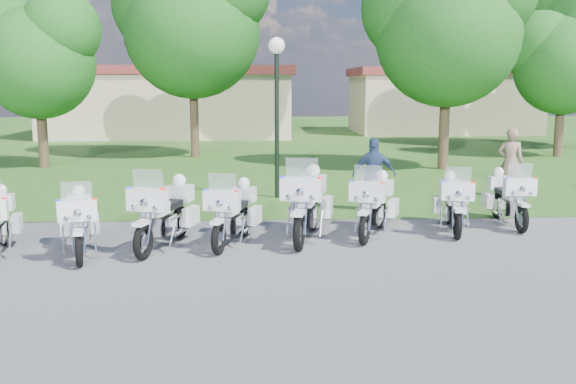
{
  "coord_description": "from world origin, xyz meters",
  "views": [
    {
      "loc": [
        -0.88,
        -11.24,
        3.03
      ],
      "look_at": [
        -0.28,
        1.2,
        0.95
      ],
      "focal_mm": 40.0,
      "sensor_mm": 36.0,
      "label": 1
    }
  ],
  "objects_px": {
    "motorcycle_6": "(375,204)",
    "bystander_a": "(510,163)",
    "motorcycle_3": "(165,212)",
    "motorcycle_5": "(308,203)",
    "motorcycle_4": "(234,212)",
    "lamp_post": "(277,78)",
    "motorcycle_2": "(79,222)",
    "motorcycle_7": "(453,202)",
    "motorcycle_8": "(508,197)",
    "bystander_c": "(374,175)"
  },
  "relations": [
    {
      "from": "motorcycle_6",
      "to": "bystander_a",
      "type": "relative_size",
      "value": 1.14
    },
    {
      "from": "motorcycle_3",
      "to": "motorcycle_5",
      "type": "bearing_deg",
      "value": -153.22
    },
    {
      "from": "motorcycle_4",
      "to": "lamp_post",
      "type": "height_order",
      "value": "lamp_post"
    },
    {
      "from": "motorcycle_5",
      "to": "bystander_a",
      "type": "xyz_separation_m",
      "value": [
        5.91,
        4.56,
        0.23
      ]
    },
    {
      "from": "motorcycle_2",
      "to": "lamp_post",
      "type": "height_order",
      "value": "lamp_post"
    },
    {
      "from": "motorcycle_2",
      "to": "motorcycle_4",
      "type": "distance_m",
      "value": 2.85
    },
    {
      "from": "motorcycle_7",
      "to": "motorcycle_8",
      "type": "xyz_separation_m",
      "value": [
        1.38,
        0.51,
        -0.0
      ]
    },
    {
      "from": "motorcycle_5",
      "to": "motorcycle_6",
      "type": "bearing_deg",
      "value": -157.39
    },
    {
      "from": "motorcycle_2",
      "to": "bystander_c",
      "type": "bearing_deg",
      "value": -162.16
    },
    {
      "from": "motorcycle_6",
      "to": "lamp_post",
      "type": "distance_m",
      "value": 5.48
    },
    {
      "from": "lamp_post",
      "to": "bystander_c",
      "type": "bearing_deg",
      "value": -40.69
    },
    {
      "from": "lamp_post",
      "to": "bystander_a",
      "type": "height_order",
      "value": "lamp_post"
    },
    {
      "from": "motorcycle_4",
      "to": "motorcycle_8",
      "type": "bearing_deg",
      "value": -150.59
    },
    {
      "from": "motorcycle_3",
      "to": "motorcycle_7",
      "type": "bearing_deg",
      "value": -153.64
    },
    {
      "from": "motorcycle_6",
      "to": "lamp_post",
      "type": "bearing_deg",
      "value": -45.5
    },
    {
      "from": "motorcycle_3",
      "to": "bystander_a",
      "type": "distance_m",
      "value": 10.05
    },
    {
      "from": "motorcycle_7",
      "to": "bystander_c",
      "type": "bearing_deg",
      "value": -48.72
    },
    {
      "from": "motorcycle_8",
      "to": "bystander_a",
      "type": "relative_size",
      "value": 1.14
    },
    {
      "from": "bystander_c",
      "to": "motorcycle_4",
      "type": "bearing_deg",
      "value": 44.99
    },
    {
      "from": "motorcycle_3",
      "to": "motorcycle_4",
      "type": "relative_size",
      "value": 1.08
    },
    {
      "from": "motorcycle_7",
      "to": "bystander_a",
      "type": "height_order",
      "value": "bystander_a"
    },
    {
      "from": "lamp_post",
      "to": "bystander_c",
      "type": "xyz_separation_m",
      "value": [
        2.29,
        -1.97,
        -2.33
      ]
    },
    {
      "from": "motorcycle_6",
      "to": "bystander_c",
      "type": "relative_size",
      "value": 1.21
    },
    {
      "from": "motorcycle_5",
      "to": "motorcycle_8",
      "type": "relative_size",
      "value": 1.17
    },
    {
      "from": "motorcycle_6",
      "to": "bystander_c",
      "type": "bearing_deg",
      "value": -77.99
    },
    {
      "from": "motorcycle_2",
      "to": "motorcycle_8",
      "type": "relative_size",
      "value": 0.98
    },
    {
      "from": "bystander_c",
      "to": "motorcycle_3",
      "type": "bearing_deg",
      "value": 37.57
    },
    {
      "from": "motorcycle_2",
      "to": "motorcycle_7",
      "type": "bearing_deg",
      "value": 178.35
    },
    {
      "from": "motorcycle_6",
      "to": "motorcycle_8",
      "type": "bearing_deg",
      "value": -142.65
    },
    {
      "from": "bystander_a",
      "to": "bystander_c",
      "type": "bearing_deg",
      "value": 47.62
    },
    {
      "from": "motorcycle_3",
      "to": "motorcycle_6",
      "type": "distance_m",
      "value": 4.2
    },
    {
      "from": "motorcycle_7",
      "to": "motorcycle_3",
      "type": "bearing_deg",
      "value": 21.27
    },
    {
      "from": "motorcycle_4",
      "to": "motorcycle_7",
      "type": "distance_m",
      "value": 4.66
    },
    {
      "from": "motorcycle_5",
      "to": "bystander_c",
      "type": "relative_size",
      "value": 1.41
    },
    {
      "from": "motorcycle_7",
      "to": "motorcycle_2",
      "type": "bearing_deg",
      "value": 22.76
    },
    {
      "from": "motorcycle_2",
      "to": "motorcycle_8",
      "type": "height_order",
      "value": "motorcycle_8"
    },
    {
      "from": "motorcycle_6",
      "to": "bystander_c",
      "type": "xyz_separation_m",
      "value": [
        0.43,
        2.49,
        0.25
      ]
    },
    {
      "from": "motorcycle_5",
      "to": "motorcycle_2",
      "type": "bearing_deg",
      "value": 26.63
    },
    {
      "from": "motorcycle_4",
      "to": "motorcycle_5",
      "type": "height_order",
      "value": "motorcycle_5"
    },
    {
      "from": "motorcycle_6",
      "to": "bystander_c",
      "type": "distance_m",
      "value": 2.54
    },
    {
      "from": "motorcycle_2",
      "to": "lamp_post",
      "type": "distance_m",
      "value": 7.33
    },
    {
      "from": "motorcycle_4",
      "to": "bystander_a",
      "type": "height_order",
      "value": "bystander_a"
    },
    {
      "from": "motorcycle_3",
      "to": "lamp_post",
      "type": "height_order",
      "value": "lamp_post"
    },
    {
      "from": "lamp_post",
      "to": "bystander_a",
      "type": "bearing_deg",
      "value": -1.23
    },
    {
      "from": "motorcycle_5",
      "to": "bystander_a",
      "type": "height_order",
      "value": "bystander_a"
    },
    {
      "from": "motorcycle_8",
      "to": "bystander_c",
      "type": "xyz_separation_m",
      "value": [
        -2.66,
        1.63,
        0.29
      ]
    },
    {
      "from": "motorcycle_4",
      "to": "motorcycle_6",
      "type": "xyz_separation_m",
      "value": [
        2.85,
        0.58,
        0.03
      ]
    },
    {
      "from": "bystander_a",
      "to": "lamp_post",
      "type": "bearing_deg",
      "value": 22.21
    },
    {
      "from": "motorcycle_5",
      "to": "bystander_a",
      "type": "relative_size",
      "value": 1.33
    },
    {
      "from": "motorcycle_7",
      "to": "bystander_a",
      "type": "distance_m",
      "value": 4.87
    }
  ]
}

